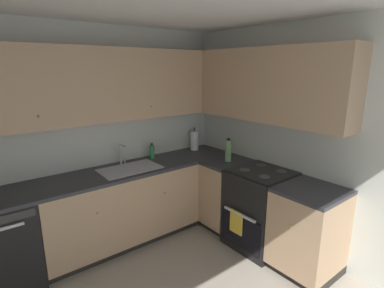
# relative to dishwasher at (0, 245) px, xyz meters

# --- Properties ---
(wall_back) EXTENTS (3.93, 0.05, 2.45)m
(wall_back) POSITION_rel_dishwasher_xyz_m (0.77, 0.33, 0.80)
(wall_back) COLOR silver
(wall_back) RESTS_ON ground_plane
(wall_right) EXTENTS (0.05, 3.51, 2.45)m
(wall_right) POSITION_rel_dishwasher_xyz_m (2.71, -1.41, 0.80)
(wall_right) COLOR silver
(wall_right) RESTS_ON ground_plane
(dishwasher) EXTENTS (0.60, 0.63, 0.85)m
(dishwasher) POSITION_rel_dishwasher_xyz_m (0.00, 0.00, 0.00)
(dishwasher) COLOR black
(dishwasher) RESTS_ON ground_plane
(lower_cabinets_back) EXTENTS (1.78, 0.62, 0.85)m
(lower_cabinets_back) POSITION_rel_dishwasher_xyz_m (1.20, 0.00, 0.00)
(lower_cabinets_back) COLOR tan
(lower_cabinets_back) RESTS_ON ground_plane
(countertop_back) EXTENTS (2.99, 0.60, 0.03)m
(countertop_back) POSITION_rel_dishwasher_xyz_m (1.19, 0.00, 0.44)
(countertop_back) COLOR #2D2D33
(countertop_back) RESTS_ON lower_cabinets_back
(lower_cabinets_right) EXTENTS (0.62, 1.60, 0.85)m
(lower_cabinets_right) POSITION_rel_dishwasher_xyz_m (2.39, -1.15, 0.00)
(lower_cabinets_right) COLOR tan
(lower_cabinets_right) RESTS_ON ground_plane
(countertop_right) EXTENTS (0.60, 1.60, 0.03)m
(countertop_right) POSITION_rel_dishwasher_xyz_m (2.39, -1.15, 0.44)
(countertop_right) COLOR #2D2D33
(countertop_right) RESTS_ON lower_cabinets_right
(oven_range) EXTENTS (0.68, 0.62, 1.04)m
(oven_range) POSITION_rel_dishwasher_xyz_m (2.41, -1.02, 0.02)
(oven_range) COLOR black
(oven_range) RESTS_ON ground_plane
(upper_cabinets_back) EXTENTS (2.67, 0.34, 0.77)m
(upper_cabinets_back) POSITION_rel_dishwasher_xyz_m (1.03, 0.14, 1.39)
(upper_cabinets_back) COLOR tan
(upper_cabinets_right) EXTENTS (0.32, 2.15, 0.77)m
(upper_cabinets_right) POSITION_rel_dishwasher_xyz_m (2.53, -0.77, 1.39)
(upper_cabinets_right) COLOR tan
(sink) EXTENTS (0.67, 0.40, 0.10)m
(sink) POSITION_rel_dishwasher_xyz_m (1.31, -0.03, 0.42)
(sink) COLOR #B7B7BC
(sink) RESTS_ON countertop_back
(faucet) EXTENTS (0.07, 0.16, 0.25)m
(faucet) POSITION_rel_dishwasher_xyz_m (1.31, 0.18, 0.61)
(faucet) COLOR silver
(faucet) RESTS_ON countertop_back
(soap_bottle) EXTENTS (0.06, 0.06, 0.20)m
(soap_bottle) POSITION_rel_dishwasher_xyz_m (1.72, 0.18, 0.55)
(soap_bottle) COLOR #338C4C
(soap_bottle) RESTS_ON countertop_back
(paper_towel_roll) EXTENTS (0.11, 0.11, 0.32)m
(paper_towel_roll) POSITION_rel_dishwasher_xyz_m (2.39, 0.16, 0.59)
(paper_towel_roll) COLOR white
(paper_towel_roll) RESTS_ON countertop_back
(oil_bottle) EXTENTS (0.08, 0.08, 0.28)m
(oil_bottle) POSITION_rel_dishwasher_xyz_m (2.39, -0.50, 0.59)
(oil_bottle) COLOR #729E66
(oil_bottle) RESTS_ON countertop_right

